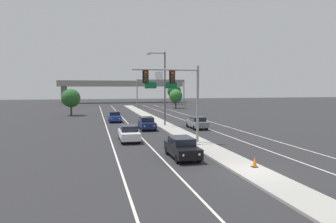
# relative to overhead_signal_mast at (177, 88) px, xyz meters

# --- Properties ---
(ground_plane) EXTENTS (260.00, 260.00, 0.00)m
(ground_plane) POSITION_rel_overhead_signal_mast_xyz_m (2.04, -10.64, -5.29)
(ground_plane) COLOR #28282B
(median_island) EXTENTS (2.40, 110.00, 0.15)m
(median_island) POSITION_rel_overhead_signal_mast_xyz_m (2.04, 7.36, -5.21)
(median_island) COLOR #9E9B93
(median_island) RESTS_ON ground
(lane_stripe_oncoming_center) EXTENTS (0.14, 100.00, 0.01)m
(lane_stripe_oncoming_center) POSITION_rel_overhead_signal_mast_xyz_m (-2.66, 14.36, -5.28)
(lane_stripe_oncoming_center) COLOR silver
(lane_stripe_oncoming_center) RESTS_ON ground
(lane_stripe_receding_center) EXTENTS (0.14, 100.00, 0.01)m
(lane_stripe_receding_center) POSITION_rel_overhead_signal_mast_xyz_m (6.74, 14.36, -5.28)
(lane_stripe_receding_center) COLOR silver
(lane_stripe_receding_center) RESTS_ON ground
(edge_stripe_left) EXTENTS (0.14, 100.00, 0.01)m
(edge_stripe_left) POSITION_rel_overhead_signal_mast_xyz_m (-5.96, 14.36, -5.28)
(edge_stripe_left) COLOR silver
(edge_stripe_left) RESTS_ON ground
(edge_stripe_right) EXTENTS (0.14, 100.00, 0.01)m
(edge_stripe_right) POSITION_rel_overhead_signal_mast_xyz_m (10.04, 14.36, -5.28)
(edge_stripe_right) COLOR silver
(edge_stripe_right) RESTS_ON ground
(overhead_signal_mast) EXTENTS (6.31, 0.44, 7.20)m
(overhead_signal_mast) POSITION_rel_overhead_signal_mast_xyz_m (0.00, 0.00, 0.00)
(overhead_signal_mast) COLOR gray
(overhead_signal_mast) RESTS_ON median_island
(street_lamp_median) EXTENTS (2.58, 0.28, 10.00)m
(street_lamp_median) POSITION_rel_overhead_signal_mast_xyz_m (1.71, 13.75, 0.50)
(street_lamp_median) COLOR #4C4C51
(street_lamp_median) RESTS_ON median_island
(car_oncoming_black) EXTENTS (1.85, 4.48, 1.58)m
(car_oncoming_black) POSITION_rel_overhead_signal_mast_xyz_m (-1.14, -5.59, -4.47)
(car_oncoming_black) COLOR black
(car_oncoming_black) RESTS_ON ground
(car_oncoming_white) EXTENTS (1.82, 4.47, 1.58)m
(car_oncoming_white) POSITION_rel_overhead_signal_mast_xyz_m (-4.23, 2.85, -4.47)
(car_oncoming_white) COLOR silver
(car_oncoming_white) RESTS_ON ground
(car_oncoming_navy) EXTENTS (1.93, 4.51, 1.58)m
(car_oncoming_navy) POSITION_rel_overhead_signal_mast_xyz_m (-1.06, 10.94, -4.47)
(car_oncoming_navy) COLOR #141E4C
(car_oncoming_navy) RESTS_ON ground
(car_oncoming_blue) EXTENTS (1.83, 4.47, 1.58)m
(car_oncoming_blue) POSITION_rel_overhead_signal_mast_xyz_m (-4.46, 20.96, -4.47)
(car_oncoming_blue) COLOR navy
(car_oncoming_blue) RESTS_ON ground
(car_receding_grey) EXTENTS (1.86, 4.49, 1.58)m
(car_receding_grey) POSITION_rel_overhead_signal_mast_xyz_m (5.41, 10.29, -4.47)
(car_receding_grey) COLOR slate
(car_receding_grey) RESTS_ON ground
(traffic_cone_median_nose) EXTENTS (0.36, 0.36, 0.74)m
(traffic_cone_median_nose) POSITION_rel_overhead_signal_mast_xyz_m (2.56, -9.82, -4.78)
(traffic_cone_median_nose) COLOR black
(traffic_cone_median_nose) RESTS_ON median_island
(highway_sign_gantry) EXTENTS (13.28, 0.42, 7.50)m
(highway_sign_gantry) POSITION_rel_overhead_signal_mast_xyz_m (10.24, 55.05, 0.87)
(highway_sign_gantry) COLOR gray
(highway_sign_gantry) RESTS_ON ground
(overpass_bridge) EXTENTS (42.40, 6.40, 7.65)m
(overpass_bridge) POSITION_rel_overhead_signal_mast_xyz_m (2.04, 81.90, 0.49)
(overpass_bridge) COLOR gray
(overpass_bridge) RESTS_ON ground
(tree_far_left_c) EXTENTS (3.51, 3.51, 5.07)m
(tree_far_left_c) POSITION_rel_overhead_signal_mast_xyz_m (-11.75, 33.93, -1.98)
(tree_far_left_c) COLOR #4C3823
(tree_far_left_c) RESTS_ON ground
(tree_far_right_b) EXTENTS (3.36, 3.36, 4.86)m
(tree_far_right_b) POSITION_rel_overhead_signal_mast_xyz_m (12.74, 48.75, -2.12)
(tree_far_right_b) COLOR #4C3823
(tree_far_right_b) RESTS_ON ground
(tree_far_right_a) EXTENTS (4.36, 4.36, 6.30)m
(tree_far_right_a) POSITION_rel_overhead_signal_mast_xyz_m (17.61, 69.12, -1.17)
(tree_far_right_a) COLOR #4C3823
(tree_far_right_a) RESTS_ON ground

